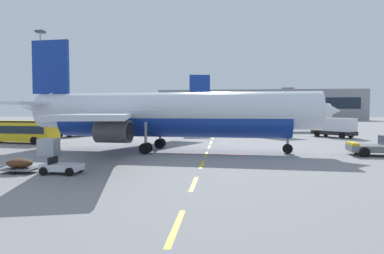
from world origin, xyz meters
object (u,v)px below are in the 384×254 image
at_px(fuel_service_truck, 75,127).
at_px(baggage_train, 20,165).
at_px(airliner_mid_left, 260,113).
at_px(catering_truck, 335,127).
at_px(airliner_foreground, 166,114).
at_px(apron_light_mast_near, 41,68).
at_px(uld_cargo_container, 49,147).
at_px(apron_shuttle_bus, 15,130).

relative_size(fuel_service_truck, baggage_train, 0.84).
xyz_separation_m(airliner_mid_left, fuel_service_truck, (-32.66, -16.79, -2.14)).
bearing_deg(catering_truck, baggage_train, -132.94).
distance_m(airliner_foreground, catering_truck, 31.99).
xyz_separation_m(baggage_train, apron_light_mast_near, (-27.92, 51.67, 13.73)).
bearing_deg(uld_cargo_container, apron_light_mast_near, 120.40).
bearing_deg(baggage_train, uld_cargo_container, 107.59).
distance_m(baggage_train, uld_cargo_container, 9.33).
distance_m(airliner_mid_left, apron_light_mast_near, 50.68).
bearing_deg(apron_light_mast_near, uld_cargo_container, -59.60).
bearing_deg(airliner_foreground, baggage_train, -120.49).
xyz_separation_m(baggage_train, uld_cargo_container, (-2.82, 8.89, 0.28)).
relative_size(airliner_foreground, apron_shuttle_bus, 2.84).
bearing_deg(airliner_mid_left, apron_shuttle_bus, -140.86).
bearing_deg(fuel_service_truck, apron_light_mast_near, 131.22).
height_order(airliner_mid_left, apron_light_mast_near, apron_light_mast_near).
xyz_separation_m(apron_shuttle_bus, baggage_train, (13.88, -20.34, -1.23)).
bearing_deg(apron_light_mast_near, catering_truck, -16.20).
xyz_separation_m(airliner_mid_left, catering_truck, (10.31, -14.92, -2.14)).
relative_size(airliner_mid_left, apron_light_mast_near, 1.46).
distance_m(airliner_foreground, airliner_mid_left, 38.42).
xyz_separation_m(airliner_foreground, apron_light_mast_near, (-35.78, 38.34, 10.31)).
xyz_separation_m(airliner_foreground, airliner_mid_left, (13.75, 35.87, -0.17)).
bearing_deg(airliner_mid_left, uld_cargo_container, -121.20).
xyz_separation_m(apron_shuttle_bus, catering_truck, (45.80, 13.96, -0.10)).
height_order(airliner_foreground, fuel_service_truck, airliner_foreground).
xyz_separation_m(catering_truck, apron_light_mast_near, (-59.84, 17.38, 12.61)).
xyz_separation_m(airliner_foreground, baggage_train, (-7.85, -13.34, -3.42)).
height_order(apron_shuttle_bus, baggage_train, apron_shuttle_bus).
height_order(fuel_service_truck, uld_cargo_container, fuel_service_truck).
relative_size(airliner_mid_left, uld_cargo_container, 19.68).
distance_m(airliner_mid_left, catering_truck, 18.26).
relative_size(airliner_mid_left, fuel_service_truck, 4.57).
distance_m(airliner_foreground, uld_cargo_container, 11.98).
bearing_deg(catering_truck, airliner_mid_left, 124.65).
distance_m(airliner_mid_left, fuel_service_truck, 36.79).
distance_m(apron_shuttle_bus, catering_truck, 47.88).
xyz_separation_m(airliner_mid_left, uld_cargo_container, (-24.42, -40.32, -2.98)).
bearing_deg(catering_truck, airliner_foreground, -138.95).
distance_m(airliner_foreground, apron_light_mast_near, 53.44).
bearing_deg(uld_cargo_container, catering_truck, 36.18).
height_order(airliner_foreground, airliner_mid_left, airliner_foreground).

